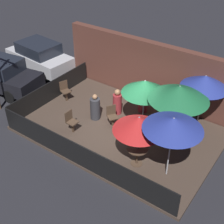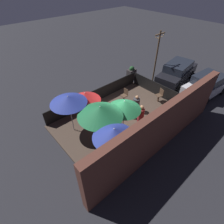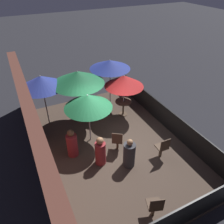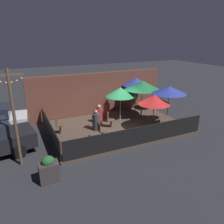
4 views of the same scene
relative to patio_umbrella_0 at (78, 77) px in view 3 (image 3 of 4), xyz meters
name	(u,v)px [view 3 (image 3 of 4)]	position (x,y,z in m)	size (l,w,h in m)	color
ground_plane	(113,145)	(-2.08, -0.62, -2.28)	(60.00, 60.00, 0.00)	#26262B
patio_deck	(113,144)	(-2.08, -0.62, -2.22)	(7.83, 5.23, 0.12)	#47382D
building_wall	(36,138)	(-2.08, 2.22, -0.84)	(9.43, 0.36, 2.89)	brown
fence_front	(166,117)	(-2.08, -3.19, -1.69)	(7.63, 0.05, 0.95)	black
fence_side_left	(178,218)	(-5.95, -0.62, -1.69)	(0.05, 5.03, 0.95)	black
patio_umbrella_0	(78,77)	(0.00, 0.00, 0.00)	(2.22, 2.22, 2.44)	#B2B2B7
patio_umbrella_1	(124,81)	(-0.46, -1.95, -0.38)	(1.76, 1.76, 2.04)	#B2B2B7
patio_umbrella_2	(88,101)	(-1.47, 0.13, -0.31)	(1.83, 1.83, 2.12)	#B2B2B7
patio_umbrella_3	(41,82)	(0.41, 1.43, -0.07)	(1.85, 1.85, 2.35)	#B2B2B7
patio_umbrella_4	(110,64)	(0.65, -1.79, 0.01)	(1.92, 1.92, 2.38)	#B2B2B7
dining_table_0	(81,109)	(0.00, 0.00, -1.59)	(0.99, 0.99, 0.72)	#4C3828
dining_table_1	(123,104)	(-0.46, -1.95, -1.59)	(0.77, 0.77, 0.74)	#4C3828
patio_chair_0	(155,206)	(-5.41, -0.26, -1.63)	(0.51, 0.51, 0.96)	#4C3828
patio_chair_1	(163,147)	(-3.60, -1.88, -1.65)	(0.41, 0.41, 0.94)	#4C3828
patio_chair_2	(117,140)	(-2.51, -0.58, -1.68)	(0.55, 0.55, 0.90)	#4C3828
patron_0	(72,144)	(-2.00, 1.05, -1.64)	(0.55, 0.55, 1.18)	maroon
patron_1	(129,154)	(-3.38, -0.60, -1.65)	(0.60, 0.60, 1.19)	#333338
patron_2	(100,152)	(-2.84, 0.27, -1.63)	(0.55, 0.55, 1.19)	maroon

